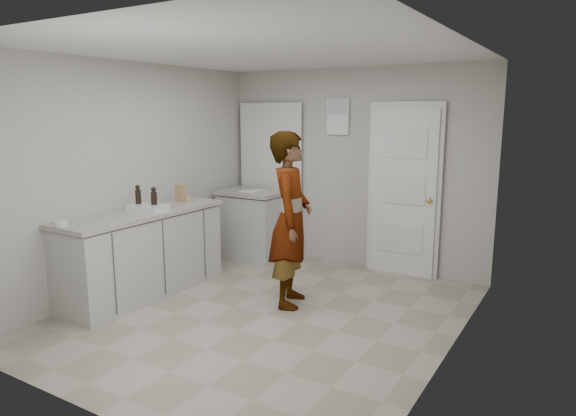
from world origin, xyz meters
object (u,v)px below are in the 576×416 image
Objects in this scene: oil_cruet_a at (154,199)px; baking_dish at (147,208)px; oil_cruet_b at (138,198)px; egg_bowl at (61,223)px; cake_mix_box at (180,193)px; spice_jar at (188,199)px; person at (291,220)px.

baking_dish is at bearing -126.01° from oil_cruet_a.
egg_bowl is (-0.02, -0.93, -0.11)m from oil_cruet_b.
cake_mix_box is 0.64m from oil_cruet_b.
baking_dish is (-0.01, -0.63, -0.01)m from spice_jar.
person is 1.49m from oil_cruet_a.
spice_jar is (-1.42, 0.06, 0.07)m from person.
cake_mix_box reaches higher than egg_bowl.
person is 4.25× the size of baking_dish.
oil_cruet_b reaches higher than baking_dish.
oil_cruet_b is at bearing -165.07° from oil_cruet_a.
spice_jar reaches higher than egg_bowl.
cake_mix_box is at bearing 101.46° from baking_dish.
person is 25.12× the size of spice_jar.
baking_dish is at bearing -79.38° from cake_mix_box.
oil_cruet_a reaches higher than egg_bowl.
cake_mix_box is 0.72× the size of oil_cruet_b.
oil_cruet_a is (0.17, -0.59, 0.02)m from cake_mix_box.
spice_jar is 0.27× the size of oil_cruet_a.
oil_cruet_b reaches higher than spice_jar.
person is 6.51× the size of oil_cruet_b.
person is 1.68m from oil_cruet_b.
person is 1.54m from baking_dish.
person is 1.43m from spice_jar.
oil_cruet_b is 0.93m from egg_bowl.
oil_cruet_b is at bearing 176.00° from baking_dish.
oil_cruet_a is 1.00m from egg_bowl.
cake_mix_box is 1.57× the size of egg_bowl.
cake_mix_box is (-1.56, 0.08, 0.13)m from person.
spice_jar reaches higher than baking_dish.
spice_jar is at bearing 83.71° from egg_bowl.
oil_cruet_b reaches higher than oil_cruet_a.
cake_mix_box is at bearing 65.20° from person.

